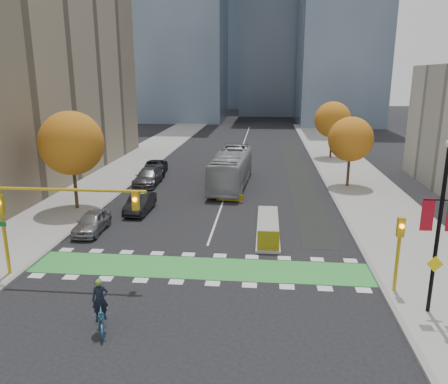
% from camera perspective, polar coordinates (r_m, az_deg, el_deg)
% --- Properties ---
extents(ground, '(300.00, 300.00, 0.00)m').
position_cam_1_polar(ground, '(24.65, -3.74, -11.33)').
color(ground, black).
rests_on(ground, ground).
extents(sidewalk_west, '(7.00, 120.00, 0.15)m').
position_cam_1_polar(sidewalk_west, '(46.48, -16.37, 0.85)').
color(sidewalk_west, gray).
rests_on(sidewalk_west, ground).
extents(sidewalk_east, '(7.00, 120.00, 0.15)m').
position_cam_1_polar(sidewalk_east, '(44.29, 18.13, 0.03)').
color(sidewalk_east, gray).
rests_on(sidewalk_east, ground).
extents(curb_west, '(0.30, 120.00, 0.16)m').
position_cam_1_polar(curb_west, '(45.30, -12.25, 0.76)').
color(curb_west, gray).
rests_on(curb_west, ground).
extents(curb_east, '(0.30, 120.00, 0.16)m').
position_cam_1_polar(curb_east, '(43.65, 13.64, 0.14)').
color(curb_east, gray).
rests_on(curb_east, ground).
extents(bike_crossing, '(20.00, 3.00, 0.01)m').
position_cam_1_polar(bike_crossing, '(25.99, -3.21, -9.87)').
color(bike_crossing, green).
rests_on(bike_crossing, ground).
extents(centre_line, '(0.15, 70.00, 0.01)m').
position_cam_1_polar(centre_line, '(62.87, 2.07, 4.94)').
color(centre_line, silver).
rests_on(centre_line, ground).
extents(bike_lane_paint, '(2.50, 50.00, 0.01)m').
position_cam_1_polar(bike_lane_paint, '(53.08, 9.52, 2.88)').
color(bike_lane_paint, black).
rests_on(bike_lane_paint, ground).
extents(median_island, '(1.60, 10.00, 0.16)m').
position_cam_1_polar(median_island, '(32.65, 5.76, -4.49)').
color(median_island, gray).
rests_on(median_island, ground).
extents(hazard_board, '(1.40, 0.12, 1.30)m').
position_cam_1_polar(hazard_board, '(27.90, 5.81, -6.36)').
color(hazard_board, yellow).
rests_on(hazard_board, median_island).
extents(tree_west, '(5.20, 5.20, 8.22)m').
position_cam_1_polar(tree_west, '(37.64, -19.30, 6.03)').
color(tree_west, '#332114').
rests_on(tree_west, ground).
extents(tree_east_near, '(4.40, 4.40, 7.08)m').
position_cam_1_polar(tree_east_near, '(45.00, 16.21, 6.63)').
color(tree_east_near, '#332114').
rests_on(tree_east_near, ground).
extents(tree_east_far, '(4.80, 4.80, 7.65)m').
position_cam_1_polar(tree_east_far, '(60.72, 14.00, 9.14)').
color(tree_east_far, '#332114').
rests_on(tree_east_far, ground).
extents(traffic_signal_west, '(8.53, 0.56, 5.20)m').
position_cam_1_polar(traffic_signal_west, '(25.21, -22.20, -2.00)').
color(traffic_signal_west, '#BF9914').
rests_on(traffic_signal_west, ground).
extents(traffic_signal_east, '(0.35, 0.43, 4.10)m').
position_cam_1_polar(traffic_signal_east, '(23.81, 21.90, -6.25)').
color(traffic_signal_east, '#BF9914').
rests_on(traffic_signal_east, ground).
extents(banner_lamppost, '(1.65, 0.36, 8.28)m').
position_cam_1_polar(banner_lamppost, '(21.75, 26.33, -3.46)').
color(banner_lamppost, black).
rests_on(banner_lamppost, ground).
extents(cyclist, '(1.52, 2.27, 2.48)m').
position_cam_1_polar(cyclist, '(20.54, -15.75, -15.04)').
color(cyclist, '#1E588C').
rests_on(cyclist, ground).
extents(bus, '(3.74, 12.99, 3.58)m').
position_cam_1_polar(bus, '(44.41, 0.97, 3.09)').
color(bus, '#9B9FA2').
rests_on(bus, ground).
extents(parked_car_a, '(1.90, 4.47, 1.51)m').
position_cam_1_polar(parked_car_a, '(32.77, -16.88, -3.77)').
color(parked_car_a, gray).
rests_on(parked_car_a, ground).
extents(parked_car_b, '(1.68, 4.67, 1.53)m').
position_cam_1_polar(parked_car_b, '(36.57, -10.90, -1.43)').
color(parked_car_b, black).
rests_on(parked_car_b, ground).
extents(parked_car_c, '(2.46, 5.75, 1.65)m').
position_cam_1_polar(parked_car_c, '(45.66, -9.90, 1.96)').
color(parked_car_c, '#4C4B50').
rests_on(parked_car_c, ground).
extents(parked_car_d, '(3.25, 5.82, 1.54)m').
position_cam_1_polar(parked_car_d, '(50.53, -9.03, 3.18)').
color(parked_car_d, black).
rests_on(parked_car_d, ground).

